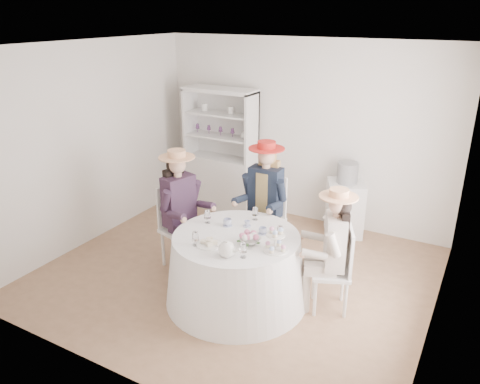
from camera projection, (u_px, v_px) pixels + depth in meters
The scene contains 23 objects.
ground at pixel (236, 273), 5.78m from camera, with size 4.50×4.50×0.00m, color #856042.
ceiling at pixel (235, 46), 4.80m from camera, with size 4.50×4.50×0.00m, color white.
wall_back at pixel (302, 132), 6.92m from camera, with size 4.50×4.50×0.00m, color silver.
wall_front at pixel (110, 241), 3.67m from camera, with size 4.50×4.50×0.00m, color silver.
wall_left at pixel (91, 144), 6.31m from camera, with size 4.50×4.50×0.00m, color silver.
wall_right at pixel (449, 209), 4.27m from camera, with size 4.50×4.50×0.00m, color silver.
tea_table at pixel (236, 268), 5.14m from camera, with size 1.57×1.57×0.79m.
hutch at pixel (222, 167), 7.51m from camera, with size 1.33×0.89×1.94m.
side_table at pixel (344, 208), 6.70m from camera, with size 0.50×0.50×0.78m, color silver.
hatbox at pixel (348, 173), 6.51m from camera, with size 0.29×0.29×0.29m, color black.
guest_left at pixel (180, 203), 5.67m from camera, with size 0.62×0.57×1.52m.
guest_mid at pixel (265, 195), 5.85m from camera, with size 0.56×0.59×1.57m.
guest_right at pixel (332, 244), 4.84m from camera, with size 0.58×0.53×1.39m.
spare_chair at pixel (262, 199), 6.75m from camera, with size 0.45×0.45×0.92m.
teacup_a at pixel (228, 223), 5.22m from camera, with size 0.09×0.09×0.07m, color white.
teacup_b at pixel (247, 224), 5.21m from camera, with size 0.06×0.06×0.06m, color white.
teacup_c at pixel (263, 231), 5.03m from camera, with size 0.09×0.09×0.07m, color white.
flower_bowl at pixel (250, 241), 4.82m from camera, with size 0.21×0.21×0.05m, color white.
flower_arrangement at pixel (249, 237), 4.78m from camera, with size 0.17×0.17×0.06m.
table_teapot at pixel (227, 249), 4.56m from camera, with size 0.24×0.17×0.18m.
sandwich_plate at pixel (209, 243), 4.80m from camera, with size 0.27×0.27×0.06m.
cupcake_stand at pixel (276, 243), 4.66m from camera, with size 0.25×0.25×0.24m.
stemware_set at pixel (236, 230), 4.97m from camera, with size 0.97×0.93×0.15m.
Camera 1 is at (2.49, -4.36, 3.05)m, focal length 35.00 mm.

